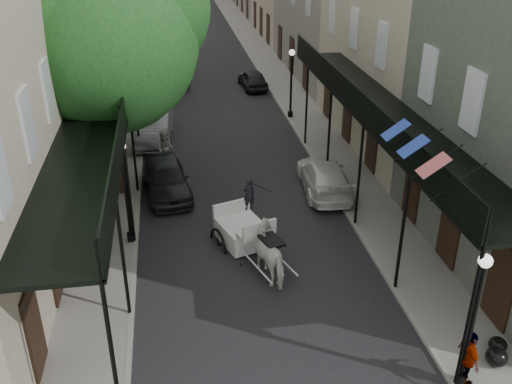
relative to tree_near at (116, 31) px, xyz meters
name	(u,v)px	position (x,y,z in m)	size (l,w,h in m)	color
ground	(279,348)	(4.20, -10.18, -6.49)	(140.00, 140.00, 0.00)	gray
road	(213,111)	(4.20, 9.82, -6.48)	(8.00, 90.00, 0.01)	black
sidewalk_left	(125,114)	(-0.80, 9.82, -6.43)	(2.20, 90.00, 0.12)	gray
sidewalk_right	(298,106)	(9.20, 9.82, -6.43)	(2.20, 90.00, 0.12)	gray
gallery_left	(100,126)	(-0.59, -3.20, -2.44)	(2.20, 18.05, 4.88)	black
gallery_right	(377,111)	(8.99, -3.20, -2.44)	(2.20, 18.05, 4.88)	black
tree_near	(116,31)	(0.00, 0.00, 0.00)	(7.31, 6.80, 9.63)	#382619
lamppost_right_near	(473,320)	(8.30, -12.18, -4.44)	(0.32, 0.32, 3.71)	black
lamppost_left	(126,191)	(0.10, -4.18, -4.44)	(0.32, 0.32, 3.71)	black
lamppost_right_far	(291,83)	(8.30, 7.82, -4.44)	(0.32, 0.32, 3.71)	black
horse	(273,253)	(4.62, -6.83, -5.66)	(0.89, 1.96, 1.65)	silver
carriage	(237,211)	(3.80, -4.39, -5.41)	(2.20, 2.75, 2.77)	black
pedestrian_walking	(165,149)	(1.39, 2.45, -5.68)	(0.79, 0.62, 1.63)	#ACAEA4
pedestrian_sidewalk_left	(139,85)	(0.00, 12.23, -5.47)	(1.16, 0.67, 1.80)	gray
pedestrian_sidewalk_right	(468,358)	(8.40, -12.18, -5.61)	(0.89, 0.37, 1.51)	gray
car_left_near	(167,178)	(1.40, -0.50, -5.78)	(1.68, 4.18, 1.43)	black
car_left_mid	(153,126)	(0.86, 5.64, -5.72)	(1.63, 4.69, 1.54)	gray
car_left_far	(166,76)	(1.60, 15.65, -5.87)	(2.06, 4.48, 1.24)	black
car_right_near	(324,177)	(7.80, -1.18, -5.84)	(1.80, 4.43, 1.29)	silver
car_right_far	(253,79)	(7.12, 14.01, -5.88)	(1.44, 3.59, 1.22)	black
trash_bags	(497,352)	(9.61, -11.55, -6.15)	(0.82, 0.97, 0.47)	black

